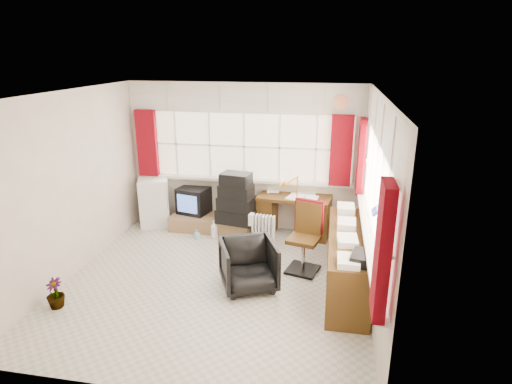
# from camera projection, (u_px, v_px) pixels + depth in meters

# --- Properties ---
(ground) EXTENTS (4.00, 4.00, 0.00)m
(ground) POSITION_uv_depth(u_px,v_px,m) (215.00, 282.00, 5.78)
(ground) COLOR beige
(ground) RESTS_ON ground
(room_walls) EXTENTS (4.00, 4.00, 4.00)m
(room_walls) POSITION_uv_depth(u_px,v_px,m) (212.00, 176.00, 5.31)
(room_walls) COLOR beige
(room_walls) RESTS_ON ground
(window_back) EXTENTS (3.70, 0.12, 3.60)m
(window_back) POSITION_uv_depth(u_px,v_px,m) (244.00, 176.00, 7.30)
(window_back) COLOR #FFE7C9
(window_back) RESTS_ON room_walls
(window_right) EXTENTS (0.12, 3.70, 3.60)m
(window_right) POSITION_uv_depth(u_px,v_px,m) (369.00, 228.00, 5.16)
(window_right) COLOR #FFE7C9
(window_right) RESTS_ON room_walls
(curtains) EXTENTS (3.83, 3.83, 1.15)m
(curtains) POSITION_uv_depth(u_px,v_px,m) (293.00, 164.00, 6.03)
(curtains) COLOR maroon
(curtains) RESTS_ON room_walls
(overhead_cabinets) EXTENTS (3.98, 3.98, 0.48)m
(overhead_cabinets) POSITION_uv_depth(u_px,v_px,m) (299.00, 107.00, 5.83)
(overhead_cabinets) COLOR silver
(overhead_cabinets) RESTS_ON room_walls
(desk) EXTENTS (1.25, 0.73, 0.72)m
(desk) POSITION_uv_depth(u_px,v_px,m) (294.00, 213.00, 7.20)
(desk) COLOR #553614
(desk) RESTS_ON ground
(desk_lamp) EXTENTS (0.15, 0.13, 0.41)m
(desk_lamp) POSITION_uv_depth(u_px,v_px,m) (297.00, 183.00, 6.83)
(desk_lamp) COLOR #FAA50A
(desk_lamp) RESTS_ON desk
(task_chair) EXTENTS (0.52, 0.53, 1.01)m
(task_chair) POSITION_uv_depth(u_px,v_px,m) (306.00, 233.00, 6.01)
(task_chair) COLOR black
(task_chair) RESTS_ON ground
(office_chair) EXTENTS (0.91, 0.92, 0.64)m
(office_chair) POSITION_uv_depth(u_px,v_px,m) (249.00, 265.00, 5.57)
(office_chair) COLOR black
(office_chair) RESTS_ON ground
(radiator) EXTENTS (0.38, 0.20, 0.55)m
(radiator) POSITION_uv_depth(u_px,v_px,m) (263.00, 234.00, 6.74)
(radiator) COLOR white
(radiator) RESTS_ON ground
(credenza) EXTENTS (0.50, 2.00, 0.85)m
(credenza) POSITION_uv_depth(u_px,v_px,m) (347.00, 260.00, 5.55)
(credenza) COLOR #553614
(credenza) RESTS_ON ground
(file_tray) EXTENTS (0.33, 0.39, 0.11)m
(file_tray) POSITION_uv_depth(u_px,v_px,m) (364.00, 258.00, 4.70)
(file_tray) COLOR black
(file_tray) RESTS_ON credenza
(tv_bench) EXTENTS (1.40, 0.50, 0.25)m
(tv_bench) POSITION_uv_depth(u_px,v_px,m) (211.00, 223.00, 7.44)
(tv_bench) COLOR #99704C
(tv_bench) RESTS_ON ground
(crt_tv) EXTENTS (0.60, 0.57, 0.46)m
(crt_tv) POSITION_uv_depth(u_px,v_px,m) (194.00, 200.00, 7.53)
(crt_tv) COLOR black
(crt_tv) RESTS_ON tv_bench
(hifi_stack) EXTENTS (0.69, 0.51, 0.85)m
(hifi_stack) POSITION_uv_depth(u_px,v_px,m) (236.00, 200.00, 7.04)
(hifi_stack) COLOR black
(hifi_stack) RESTS_ON tv_bench
(mini_fridge) EXTENTS (0.65, 0.65, 0.85)m
(mini_fridge) POSITION_uv_depth(u_px,v_px,m) (154.00, 202.00, 7.60)
(mini_fridge) COLOR white
(mini_fridge) RESTS_ON ground
(spray_bottle_a) EXTENTS (0.13, 0.13, 0.30)m
(spray_bottle_a) POSITION_uv_depth(u_px,v_px,m) (214.00, 229.00, 7.13)
(spray_bottle_a) COLOR white
(spray_bottle_a) RESTS_ON ground
(spray_bottle_b) EXTENTS (0.11, 0.11, 0.17)m
(spray_bottle_b) POSITION_uv_depth(u_px,v_px,m) (197.00, 235.00, 7.08)
(spray_bottle_b) COLOR #8BD0C9
(spray_bottle_b) RESTS_ON ground
(flower_vase) EXTENTS (0.26, 0.26, 0.38)m
(flower_vase) POSITION_uv_depth(u_px,v_px,m) (55.00, 293.00, 5.17)
(flower_vase) COLOR black
(flower_vase) RESTS_ON ground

